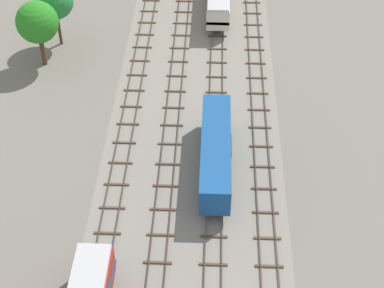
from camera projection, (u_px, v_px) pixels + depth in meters
The scene contains 9 objects.
ground_plane at pixel (193, 142), 62.24m from camera, with size 480.00×480.00×0.00m, color slate.
ballast_bed at pixel (193, 142), 62.24m from camera, with size 18.01×176.00×0.01m, color gray.
track_far_left at pixel (126, 133), 63.11m from camera, with size 2.40×126.00×0.29m.
track_left at pixel (171, 134), 62.97m from camera, with size 2.40×126.00×0.29m.
track_centre_left at pixel (216, 135), 62.83m from camera, with size 2.40×126.00×0.29m.
track_centre at pixel (261, 136), 62.68m from camera, with size 2.40×126.00×0.29m.
freight_boxcar_centre_left_near at pixel (216, 151), 57.54m from camera, with size 2.87×14.00×3.60m.
lineside_tree_0 at pixel (55, 1), 72.26m from camera, with size 4.56×4.56×8.29m.
lineside_tree_2 at pixel (37, 22), 69.08m from camera, with size 4.90×4.90×8.16m.
Camera 1 is at (1.82, 9.37, 41.19)m, focal length 56.64 mm.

